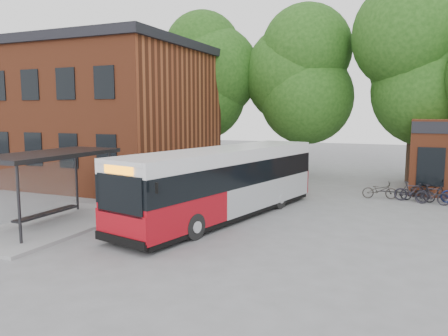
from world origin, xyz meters
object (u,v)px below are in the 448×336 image
at_px(bicycle_3, 433,195).
at_px(bicycle_4, 431,188).
at_px(city_bus, 225,183).
at_px(bicycle_0, 380,190).
at_px(bicycle_2, 418,193).
at_px(bus_shelter, 52,190).
at_px(bicycle_1, 412,192).

relative_size(bicycle_3, bicycle_4, 0.83).
bearing_deg(city_bus, bicycle_0, 62.40).
distance_m(bicycle_2, bicycle_4, 1.38).
bearing_deg(bus_shelter, bicycle_1, 39.73).
relative_size(bicycle_2, bicycle_4, 0.87).
distance_m(bus_shelter, bicycle_3, 16.99).
distance_m(bicycle_1, bicycle_4, 1.69).
distance_m(bus_shelter, city_bus, 6.74).
distance_m(city_bus, bicycle_0, 8.88).
bearing_deg(bus_shelter, bicycle_4, 41.40).
bearing_deg(bus_shelter, city_bus, 36.11).
height_order(bicycle_0, bicycle_3, bicycle_3).
relative_size(bicycle_1, bicycle_2, 0.99).
relative_size(city_bus, bicycle_1, 6.96).
bearing_deg(bicycle_3, bicycle_4, 6.17).
bearing_deg(bicycle_4, bicycle_2, 142.83).
distance_m(bus_shelter, bicycle_0, 15.49).
distance_m(bus_shelter, bicycle_2, 16.83).
xyz_separation_m(bus_shelter, bicycle_3, (13.59, 10.15, -0.98)).
bearing_deg(bicycle_3, bicycle_0, 82.63).
bearing_deg(bicycle_4, city_bus, 124.36).
height_order(city_bus, bicycle_3, city_bus).
bearing_deg(bicycle_1, city_bus, 142.18).
relative_size(bus_shelter, bicycle_4, 3.71).
bearing_deg(city_bus, bicycle_1, 55.01).
bearing_deg(bicycle_2, bicycle_3, -117.38).
height_order(city_bus, bicycle_0, city_bus).
bearing_deg(bicycle_2, bus_shelter, 143.28).
relative_size(city_bus, bicycle_2, 6.93).
bearing_deg(bicycle_2, city_bus, 145.65).
xyz_separation_m(bicycle_2, bicycle_3, (0.66, -0.57, 0.04)).
bearing_deg(bus_shelter, bicycle_3, 36.77).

